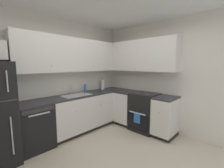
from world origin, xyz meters
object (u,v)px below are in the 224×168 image
object	(u,v)px
soap_bottle	(85,88)
paper_towel_roll	(103,85)
dishwasher	(34,126)
oven_range	(145,111)

from	to	relation	value
soap_bottle	paper_towel_roll	bearing A→B (deg)	-1.91
dishwasher	paper_towel_roll	xyz separation A→B (m)	(1.95, 0.16, 0.61)
oven_range	paper_towel_roll	bearing A→B (deg)	101.98
soap_bottle	oven_range	bearing A→B (deg)	-55.94
dishwasher	soap_bottle	distance (m)	1.48
soap_bottle	paper_towel_roll	distance (m)	0.60
oven_range	paper_towel_roll	distance (m)	1.42
soap_bottle	paper_towel_roll	world-z (taller)	paper_towel_roll
paper_towel_roll	oven_range	bearing A→B (deg)	-78.02
paper_towel_roll	dishwasher	bearing A→B (deg)	-175.30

